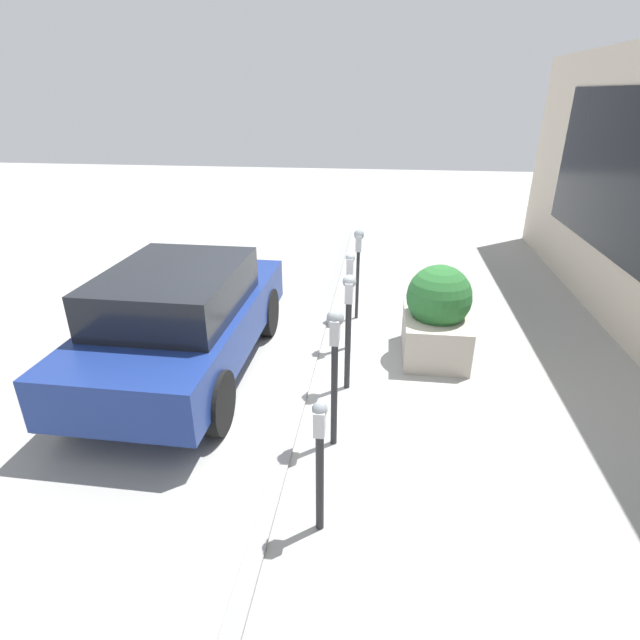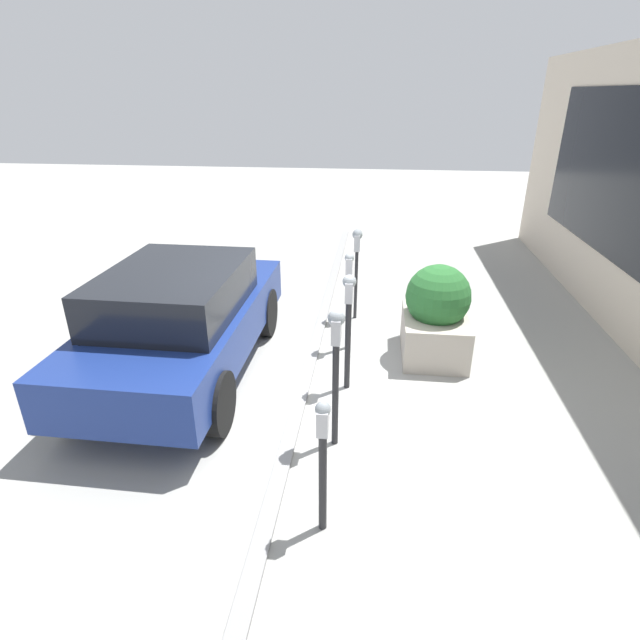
{
  "view_description": "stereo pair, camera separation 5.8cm",
  "coord_description": "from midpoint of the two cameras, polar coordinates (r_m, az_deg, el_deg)",
  "views": [
    {
      "loc": [
        -5.38,
        -0.81,
        3.42
      ],
      "look_at": [
        0.0,
        -0.13,
        0.95
      ],
      "focal_mm": 28.0,
      "sensor_mm": 36.0,
      "label": 1
    },
    {
      "loc": [
        -5.38,
        -0.75,
        3.42
      ],
      "look_at": [
        0.0,
        -0.13,
        0.95
      ],
      "focal_mm": 28.0,
      "sensor_mm": 36.0,
      "label": 2
    }
  ],
  "objects": [
    {
      "name": "parking_meter_nearest",
      "position": [
        4.1,
        -0.1,
        -14.65
      ],
      "size": [
        0.15,
        0.12,
        1.28
      ],
      "color": "#232326",
      "rests_on": "ground_plane"
    },
    {
      "name": "parking_meter_fourth",
      "position": [
        6.98,
        3.05,
        3.65
      ],
      "size": [
        0.15,
        0.13,
        1.44
      ],
      "color": "#232326",
      "rests_on": "ground_plane"
    },
    {
      "name": "ground_plane",
      "position": [
        6.43,
        -1.39,
        -7.63
      ],
      "size": [
        40.0,
        40.0,
        0.0
      ],
      "primitive_type": "plane",
      "color": "#999993"
    },
    {
      "name": "parking_meter_farthest",
      "position": [
        7.94,
        4.03,
        7.78
      ],
      "size": [
        0.19,
        0.16,
        1.5
      ],
      "color": "#232326",
      "rests_on": "ground_plane"
    },
    {
      "name": "parking_meter_middle",
      "position": [
        5.94,
        3.01,
        0.87
      ],
      "size": [
        0.19,
        0.16,
        1.51
      ],
      "color": "#232326",
      "rests_on": "ground_plane"
    },
    {
      "name": "parking_meter_second",
      "position": [
        4.91,
        1.5,
        -3.67
      ],
      "size": [
        0.2,
        0.17,
        1.55
      ],
      "color": "#232326",
      "rests_on": "ground_plane"
    },
    {
      "name": "parked_car_front",
      "position": [
        6.62,
        -15.72,
        0.16
      ],
      "size": [
        4.0,
        1.81,
        1.49
      ],
      "rotation": [
        0.0,
        0.0,
        -0.01
      ],
      "color": "navy",
      "rests_on": "ground_plane"
    },
    {
      "name": "curb_strip",
      "position": [
        6.42,
        -2.1,
        -7.44
      ],
      "size": [
        15.5,
        0.16,
        0.04
      ],
      "color": "gray",
      "rests_on": "ground_plane"
    },
    {
      "name": "planter_box",
      "position": [
        7.06,
        12.9,
        0.49
      ],
      "size": [
        1.18,
        0.88,
        1.34
      ],
      "color": "#B2A899",
      "rests_on": "ground_plane"
    }
  ]
}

